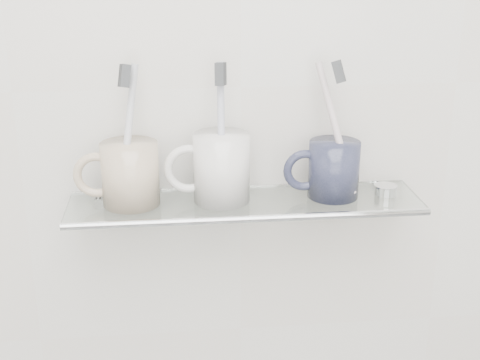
{
  "coord_description": "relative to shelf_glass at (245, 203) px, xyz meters",
  "views": [
    {
      "loc": [
        -0.1,
        0.16,
        1.45
      ],
      "look_at": [
        -0.01,
        1.04,
        1.13
      ],
      "focal_mm": 50.0,
      "sensor_mm": 36.0,
      "label": 1
    }
  ],
  "objects": [
    {
      "name": "shelf_rail",
      "position": [
        0.0,
        -0.06,
        0.0
      ],
      "size": [
        0.5,
        0.01,
        0.01
      ],
      "primitive_type": "cylinder",
      "rotation": [
        0.0,
        1.57,
        0.0
      ],
      "color": "silver",
      "rests_on": "shelf_glass"
    },
    {
      "name": "toothbrush_center",
      "position": [
        -0.03,
        0.0,
        0.1
      ],
      "size": [
        0.01,
        0.03,
        0.19
      ],
      "primitive_type": "cylinder",
      "rotation": [
        -0.11,
        -0.03,
        -0.27
      ],
      "color": "#B1B4CD",
      "rests_on": "mug_center"
    },
    {
      "name": "bracket_right",
      "position": [
        0.21,
        0.05,
        -0.01
      ],
      "size": [
        0.02,
        0.03,
        0.02
      ],
      "primitive_type": "cylinder",
      "rotation": [
        1.57,
        0.0,
        0.0
      ],
      "color": "silver",
      "rests_on": "wall_back"
    },
    {
      "name": "bristles_right",
      "position": [
        0.13,
        0.0,
        0.19
      ],
      "size": [
        0.03,
        0.03,
        0.04
      ],
      "primitive_type": "cube",
      "rotation": [
        -0.16,
        -0.31,
        -0.27
      ],
      "color": "#37393B",
      "rests_on": "toothbrush_right"
    },
    {
      "name": "chrome_cap",
      "position": [
        0.21,
        0.0,
        0.01
      ],
      "size": [
        0.03,
        0.03,
        0.01
      ],
      "primitive_type": "cylinder",
      "color": "silver",
      "rests_on": "shelf_glass"
    },
    {
      "name": "mug_right_handle",
      "position": [
        0.08,
        0.0,
        0.04
      ],
      "size": [
        0.06,
        0.01,
        0.06
      ],
      "primitive_type": "torus",
      "rotation": [
        1.57,
        0.0,
        0.0
      ],
      "color": "black",
      "rests_on": "mug_right"
    },
    {
      "name": "mug_left_handle",
      "position": [
        -0.21,
        0.0,
        0.05
      ],
      "size": [
        0.07,
        0.01,
        0.07
      ],
      "primitive_type": "torus",
      "rotation": [
        1.57,
        0.0,
        0.0
      ],
      "color": "beige",
      "rests_on": "mug_left"
    },
    {
      "name": "bristles_left",
      "position": [
        -0.16,
        0.0,
        0.19
      ],
      "size": [
        0.02,
        0.03,
        0.04
      ],
      "primitive_type": "cube",
      "rotation": [
        -0.18,
        0.19,
        0.22
      ],
      "color": "#37393B",
      "rests_on": "toothbrush_left"
    },
    {
      "name": "bracket_left",
      "position": [
        -0.21,
        0.05,
        -0.01
      ],
      "size": [
        0.02,
        0.03,
        0.02
      ],
      "primitive_type": "cylinder",
      "rotation": [
        1.57,
        0.0,
        0.0
      ],
      "color": "silver",
      "rests_on": "wall_back"
    },
    {
      "name": "toothbrush_right",
      "position": [
        0.13,
        0.0,
        0.1
      ],
      "size": [
        0.06,
        0.06,
        0.18
      ],
      "primitive_type": "cylinder",
      "rotation": [
        -0.16,
        -0.31,
        -0.27
      ],
      "color": "beige",
      "rests_on": "mug_right"
    },
    {
      "name": "mug_right",
      "position": [
        0.13,
        0.0,
        0.04
      ],
      "size": [
        0.08,
        0.08,
        0.08
      ],
      "primitive_type": "cylinder",
      "rotation": [
        0.0,
        0.0,
        -0.11
      ],
      "color": "black",
      "rests_on": "shelf_glass"
    },
    {
      "name": "toothbrush_left",
      "position": [
        -0.16,
        0.0,
        0.1
      ],
      "size": [
        0.04,
        0.05,
        0.19
      ],
      "primitive_type": "cylinder",
      "rotation": [
        -0.18,
        0.19,
        0.22
      ],
      "color": "silver",
      "rests_on": "mug_left"
    },
    {
      "name": "mug_center_handle",
      "position": [
        -0.08,
        0.0,
        0.05
      ],
      "size": [
        0.07,
        0.01,
        0.07
      ],
      "primitive_type": "torus",
      "rotation": [
        1.57,
        0.0,
        0.0
      ],
      "color": "white",
      "rests_on": "mug_center"
    },
    {
      "name": "mug_center",
      "position": [
        -0.03,
        0.0,
        0.05
      ],
      "size": [
        0.1,
        0.1,
        0.1
      ],
      "primitive_type": "cylinder",
      "rotation": [
        0.0,
        0.0,
        0.27
      ],
      "color": "white",
      "rests_on": "shelf_glass"
    },
    {
      "name": "mug_left",
      "position": [
        -0.16,
        0.0,
        0.05
      ],
      "size": [
        0.08,
        0.08,
        0.09
      ],
      "primitive_type": "cylinder",
      "rotation": [
        0.0,
        0.0,
        -0.06
      ],
      "color": "beige",
      "rests_on": "shelf_glass"
    },
    {
      "name": "bristles_center",
      "position": [
        -0.03,
        0.0,
        0.19
      ],
      "size": [
        0.02,
        0.03,
        0.03
      ],
      "primitive_type": "cube",
      "rotation": [
        -0.11,
        -0.03,
        -0.27
      ],
      "color": "#37393B",
      "rests_on": "toothbrush_center"
    },
    {
      "name": "wall_back",
      "position": [
        0.0,
        0.06,
        0.15
      ],
      "size": [
        2.5,
        0.0,
        2.5
      ],
      "primitive_type": "plane",
      "rotation": [
        1.57,
        0.0,
        0.0
      ],
      "color": "silver",
      "rests_on": "ground"
    },
    {
      "name": "shelf_glass",
      "position": [
        0.0,
        0.0,
        0.0
      ],
      "size": [
        0.5,
        0.12,
        0.01
      ],
      "primitive_type": "cube",
      "color": "silver",
      "rests_on": "wall_back"
    }
  ]
}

